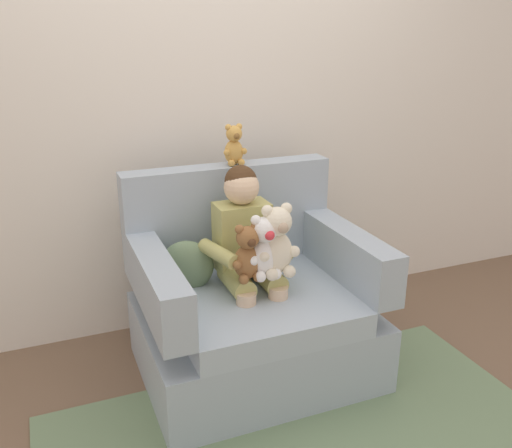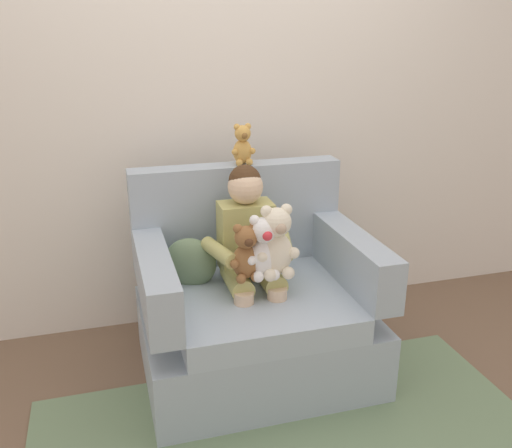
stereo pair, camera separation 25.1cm
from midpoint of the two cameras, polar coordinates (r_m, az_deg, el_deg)
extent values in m
plane|color=brown|center=(2.92, 2.52, -14.82)|extent=(8.00, 8.00, 0.00)
cube|color=silver|center=(3.11, -1.36, 13.11)|extent=(6.00, 0.10, 2.60)
cube|color=#9EADBC|center=(2.83, 2.57, -11.98)|extent=(1.10, 0.88, 0.34)
cube|color=#A6B6C6|center=(2.66, 3.13, -8.51)|extent=(0.82, 0.74, 0.12)
cube|color=#9EADBC|center=(2.91, 0.45, 1.06)|extent=(1.10, 0.14, 0.53)
cube|color=#9EADBC|center=(2.47, -7.40, -6.10)|extent=(0.14, 0.74, 0.25)
cube|color=#9EADBC|center=(2.76, 12.67, -3.61)|extent=(0.14, 0.74, 0.25)
cube|color=tan|center=(2.71, 1.58, -1.29)|extent=(0.26, 0.16, 0.34)
sphere|color=beige|center=(2.63, 1.63, 3.82)|extent=(0.17, 0.17, 0.17)
sphere|color=#472D19|center=(2.63, 1.57, 4.41)|extent=(0.16, 0.16, 0.16)
cylinder|color=tan|center=(2.64, 0.73, -5.87)|extent=(0.11, 0.26, 0.11)
cylinder|color=beige|center=(2.60, 1.56, -10.04)|extent=(0.09, 0.09, 0.30)
cylinder|color=tan|center=(2.69, 4.02, -5.45)|extent=(0.11, 0.26, 0.11)
cylinder|color=beige|center=(2.65, 4.90, -9.54)|extent=(0.09, 0.09, 0.30)
cylinder|color=tan|center=(2.57, -1.03, -2.97)|extent=(0.13, 0.27, 0.07)
cylinder|color=tan|center=(2.66, 5.64, -2.23)|extent=(0.13, 0.27, 0.07)
ellipsoid|color=brown|center=(2.51, 1.79, -3.95)|extent=(0.12, 0.10, 0.16)
sphere|color=brown|center=(2.45, 1.89, -1.42)|extent=(0.10, 0.10, 0.10)
sphere|color=#4C2D19|center=(2.41, 2.23, -1.98)|extent=(0.04, 0.04, 0.04)
sphere|color=brown|center=(2.43, 1.04, -0.54)|extent=(0.04, 0.04, 0.04)
sphere|color=brown|center=(2.46, 0.71, -4.21)|extent=(0.04, 0.04, 0.04)
sphere|color=brown|center=(2.48, 1.35, -5.72)|extent=(0.05, 0.05, 0.05)
sphere|color=brown|center=(2.45, 2.68, -0.38)|extent=(0.04, 0.04, 0.04)
sphere|color=brown|center=(2.49, 3.29, -3.90)|extent=(0.04, 0.04, 0.04)
sphere|color=brown|center=(2.50, 2.84, -5.53)|extent=(0.05, 0.05, 0.05)
ellipsoid|color=white|center=(2.53, 3.57, -3.52)|extent=(0.14, 0.12, 0.18)
sphere|color=white|center=(2.46, 3.72, -0.66)|extent=(0.12, 0.12, 0.12)
sphere|color=#DB333D|center=(2.42, 4.14, -1.28)|extent=(0.04, 0.04, 0.04)
sphere|color=white|center=(2.44, 2.79, 0.33)|extent=(0.05, 0.05, 0.05)
sphere|color=white|center=(2.47, 2.39, -3.81)|extent=(0.05, 0.05, 0.05)
sphere|color=white|center=(2.50, 3.10, -5.51)|extent=(0.05, 0.05, 0.05)
sphere|color=white|center=(2.47, 4.61, 0.50)|extent=(0.05, 0.05, 0.05)
sphere|color=white|center=(2.51, 5.27, -3.46)|extent=(0.05, 0.05, 0.05)
sphere|color=white|center=(2.52, 4.76, -5.29)|extent=(0.05, 0.05, 0.05)
ellipsoid|color=silver|center=(2.54, 4.84, -3.10)|extent=(0.16, 0.13, 0.21)
sphere|color=silver|center=(2.47, 5.05, 0.13)|extent=(0.13, 0.13, 0.13)
sphere|color=tan|center=(2.42, 5.55, -0.55)|extent=(0.05, 0.05, 0.05)
sphere|color=silver|center=(2.45, 4.00, 1.26)|extent=(0.05, 0.05, 0.05)
sphere|color=silver|center=(2.48, 3.54, -3.42)|extent=(0.05, 0.05, 0.05)
sphere|color=silver|center=(2.51, 4.34, -5.34)|extent=(0.06, 0.06, 0.06)
sphere|color=silver|center=(2.48, 6.04, 1.45)|extent=(0.05, 0.05, 0.05)
sphere|color=silver|center=(2.53, 6.76, -3.03)|extent=(0.05, 0.05, 0.05)
sphere|color=silver|center=(2.54, 6.19, -5.09)|extent=(0.06, 0.06, 0.06)
ellipsoid|color=gold|center=(2.84, 1.14, 7.42)|extent=(0.10, 0.08, 0.13)
sphere|color=gold|center=(2.81, 1.20, 9.29)|extent=(0.08, 0.08, 0.08)
sphere|color=brown|center=(2.78, 1.43, 9.04)|extent=(0.03, 0.03, 0.03)
sphere|color=gold|center=(2.80, 0.61, 9.94)|extent=(0.03, 0.03, 0.03)
sphere|color=gold|center=(2.80, 0.38, 7.39)|extent=(0.03, 0.03, 0.03)
sphere|color=gold|center=(2.80, 0.83, 6.30)|extent=(0.04, 0.04, 0.04)
sphere|color=gold|center=(2.82, 1.74, 9.99)|extent=(0.03, 0.03, 0.03)
sphere|color=gold|center=(2.83, 2.18, 7.49)|extent=(0.03, 0.03, 0.03)
sphere|color=gold|center=(2.82, 1.87, 6.36)|extent=(0.04, 0.04, 0.04)
ellipsoid|color=slate|center=(2.72, -4.19, -4.10)|extent=(0.28, 0.19, 0.26)
camera|label=1|loc=(0.13, -87.14, 1.02)|focal=38.87mm
camera|label=2|loc=(0.13, 92.86, -1.02)|focal=38.87mm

